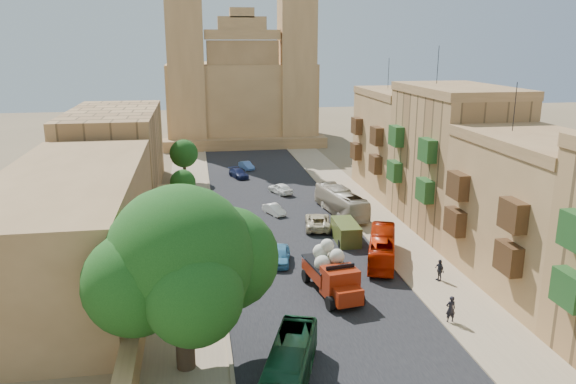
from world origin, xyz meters
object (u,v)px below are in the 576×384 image
object	(u,v)px
olive_pickup	(346,232)
pedestrian_a	(451,309)
car_blue_a	(280,255)
street_tree_c	(183,182)
car_blue_b	(246,166)
church	(240,89)
ficus_tree	(183,264)
pedestrian_c	(439,270)
car_white_a	(274,210)
car_dkblue	(239,173)
street_tree_b	(181,213)
bus_red_east	(382,248)
street_tree_d	(184,154)
car_cream	(318,221)
street_tree_a	(178,262)
red_truck	(332,272)
car_white_b	(280,188)
bus_green_north	(288,369)
bus_cream_east	(341,202)

from	to	relation	value
olive_pickup	pedestrian_a	bearing A→B (deg)	-80.42
olive_pickup	car_blue_a	xyz separation A→B (m)	(-6.77, -4.21, -0.20)
street_tree_c	car_blue_b	size ratio (longest dim) A/B	1.27
church	ficus_tree	xyz separation A→B (m)	(-9.41, -74.61, -3.27)
olive_pickup	pedestrian_c	world-z (taller)	olive_pickup
car_white_a	car_dkblue	xyz separation A→B (m)	(-2.38, 17.36, 0.04)
street_tree_b	street_tree_c	size ratio (longest dim) A/B	1.07
car_blue_a	car_blue_b	world-z (taller)	car_blue_a
street_tree_b	pedestrian_a	xyz separation A→B (m)	(17.50, -17.47, -2.16)
ficus_tree	street_tree_c	size ratio (longest dim) A/B	2.45
bus_red_east	car_dkblue	distance (m)	33.22
street_tree_c	pedestrian_a	xyz separation A→B (m)	(17.50, -29.47, -1.96)
street_tree_d	olive_pickup	xyz separation A→B (m)	(14.80, -25.45, -2.87)
street_tree_c	bus_red_east	xyz separation A→B (m)	(16.50, -18.62, -1.68)
car_white_a	car_cream	distance (m)	6.34
street_tree_a	pedestrian_a	distance (m)	18.47
red_truck	car_white_b	world-z (taller)	red_truck
car_white_b	car_blue_b	world-z (taller)	car_white_b
car_white_a	car_blue_b	xyz separation A→B (m)	(-0.85, 22.26, 0.02)
street_tree_c	car_dkblue	bearing A→B (deg)	61.74
bus_red_east	car_white_b	size ratio (longest dim) A/B	2.23
red_truck	street_tree_c	bearing A→B (deg)	114.41
car_blue_b	pedestrian_c	size ratio (longest dim) A/B	1.98
street_tree_a	pedestrian_a	bearing A→B (deg)	-17.37
ficus_tree	street_tree_a	xyz separation A→B (m)	(-0.59, 7.99, -3.08)
street_tree_b	bus_green_north	size ratio (longest dim) A/B	0.54
street_tree_b	car_dkblue	bearing A→B (deg)	74.25
ficus_tree	street_tree_a	world-z (taller)	ficus_tree
red_truck	car_blue_b	size ratio (longest dim) A/B	2.02
red_truck	car_blue_b	xyz separation A→B (m)	(-2.24, 42.13, -1.13)
bus_cream_east	street_tree_c	bearing A→B (deg)	-26.59
car_white_a	bus_cream_east	bearing A→B (deg)	-31.57
street_tree_b	car_blue_b	size ratio (longest dim) A/B	1.36
ficus_tree	car_dkblue	world-z (taller)	ficus_tree
street_tree_b	bus_cream_east	world-z (taller)	street_tree_b
street_tree_a	pedestrian_c	bearing A→B (deg)	2.58
bus_cream_east	pedestrian_a	distance (m)	24.28
street_tree_b	street_tree_a	bearing A→B (deg)	-90.00
pedestrian_c	bus_cream_east	bearing A→B (deg)	177.74
red_truck	car_white_a	world-z (taller)	red_truck
ficus_tree	bus_red_east	bearing A→B (deg)	40.06
church	car_white_b	distance (m)	39.53
church	pedestrian_c	size ratio (longest dim) A/B	21.18
olive_pickup	pedestrian_a	world-z (taller)	olive_pickup
street_tree_a	pedestrian_c	xyz separation A→B (m)	(19.58, 0.88, -2.31)
street_tree_a	bus_green_north	xyz separation A→B (m)	(5.85, -11.00, -1.97)
car_blue_a	pedestrian_a	world-z (taller)	pedestrian_a
bus_green_north	car_dkblue	xyz separation A→B (m)	(1.27, 48.24, -0.61)
church	bus_green_north	xyz separation A→B (m)	(-4.15, -77.61, -8.32)
car_white_a	car_cream	bearing A→B (deg)	-78.30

